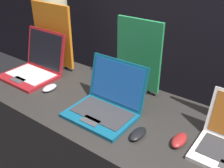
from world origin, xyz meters
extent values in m
cube|color=#282623|center=(0.00, 0.34, 0.45)|extent=(1.78, 0.67, 0.91)
cube|color=maroon|center=(-0.68, 0.29, 0.92)|extent=(0.35, 0.28, 0.02)
cube|color=#B7B7B7|center=(-0.68, 0.31, 0.93)|extent=(0.31, 0.19, 0.00)
cube|color=#3F3F42|center=(-0.68, 0.20, 0.93)|extent=(0.10, 0.06, 0.00)
cube|color=maroon|center=(-0.68, 0.46, 1.06)|extent=(0.35, 0.08, 0.27)
cube|color=black|center=(-0.68, 0.45, 1.06)|extent=(0.32, 0.06, 0.24)
ellipsoid|color=#B2B2B7|center=(-0.44, 0.26, 0.92)|extent=(0.06, 0.10, 0.03)
cube|color=black|center=(-0.68, 0.54, 0.92)|extent=(0.19, 0.07, 0.02)
cube|color=orange|center=(-0.68, 0.54, 1.15)|extent=(0.35, 0.02, 0.43)
cube|color=#0F5170|center=(-0.01, 0.22, 0.92)|extent=(0.35, 0.25, 0.02)
cube|color=#2D2D30|center=(-0.01, 0.24, 0.93)|extent=(0.31, 0.18, 0.00)
cube|color=#3F3F42|center=(-0.01, 0.15, 0.93)|extent=(0.10, 0.06, 0.00)
cube|color=#0F5170|center=(-0.01, 0.38, 1.05)|extent=(0.35, 0.07, 0.25)
cube|color=#194C99|center=(-0.01, 0.37, 1.05)|extent=(0.32, 0.06, 0.22)
ellipsoid|color=black|center=(0.23, 0.21, 0.92)|extent=(0.06, 0.12, 0.03)
cube|color=black|center=(-0.01, 0.59, 0.92)|extent=(0.16, 0.07, 0.02)
cube|color=#268C4C|center=(-0.01, 0.59, 1.14)|extent=(0.29, 0.02, 0.42)
ellipsoid|color=maroon|center=(0.41, 0.28, 0.92)|extent=(0.06, 0.12, 0.04)
cylinder|color=#282833|center=(-1.20, 0.98, 0.39)|extent=(0.25, 0.25, 0.78)
cylinder|color=beige|center=(-1.20, 0.98, 1.11)|extent=(0.31, 0.31, 0.65)
camera|label=1|loc=(0.71, -0.65, 1.72)|focal=42.00mm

